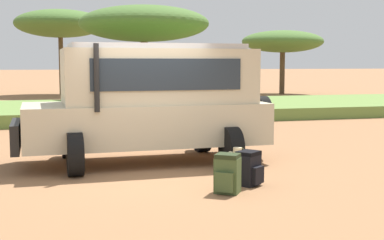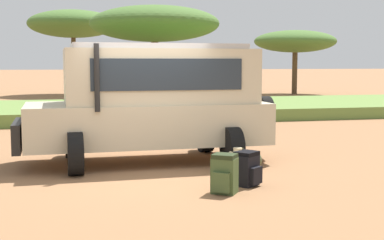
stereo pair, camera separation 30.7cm
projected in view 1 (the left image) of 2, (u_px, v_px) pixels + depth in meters
ground_plane at (148, 173)px, 10.00m from camera, size 320.00×320.00×0.00m
grass_bank at (95, 111)px, 20.73m from camera, size 120.00×7.00×0.44m
safari_vehicle at (151, 100)px, 11.03m from camera, size 5.37×2.81×2.44m
backpack_beside_front_wheel at (249, 169)px, 9.01m from camera, size 0.49×0.50×0.58m
backpack_cluster_center at (227, 174)px, 8.47m from camera, size 0.49×0.50×0.63m
duffel_bag_low_black_case at (241, 161)px, 10.21m from camera, size 0.91×0.61×0.46m
acacia_tree_centre_back at (60, 24)px, 33.93m from camera, size 5.72×5.92×5.43m
acacia_tree_right_mid at (144, 24)px, 26.13m from camera, size 6.33×6.85×4.83m
acacia_tree_far_right at (283, 42)px, 35.01m from camera, size 5.44×4.77×4.18m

